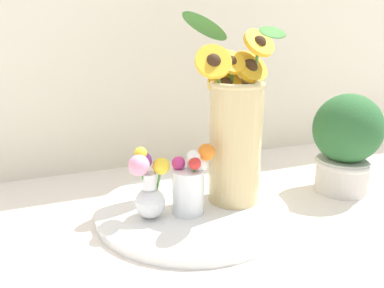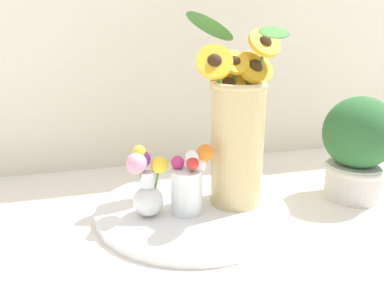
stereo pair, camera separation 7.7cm
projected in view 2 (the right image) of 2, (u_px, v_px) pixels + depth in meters
ground_plane at (225, 238)px, 0.71m from camera, size 6.00×6.00×0.00m
serving_tray at (192, 209)px, 0.81m from camera, size 0.41×0.41×0.02m
mason_jar_sunflowers at (237, 131)px, 0.79m from camera, size 0.21×0.24×0.41m
vase_small_center at (189, 182)px, 0.76m from camera, size 0.09×0.07×0.15m
vase_bulb_right at (146, 184)px, 0.75m from camera, size 0.08×0.07×0.15m
potted_plant at (358, 146)px, 0.86m from camera, size 0.16×0.16×0.24m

